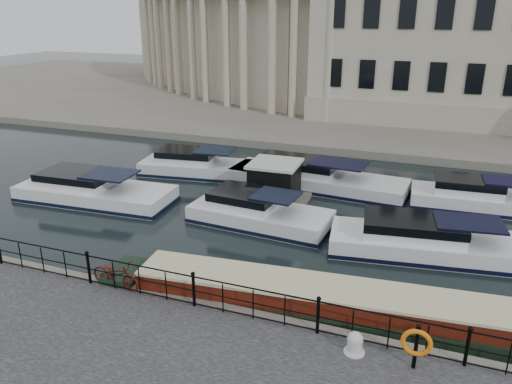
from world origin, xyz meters
TOP-DOWN VIEW (x-y plane):
  - ground_plane at (0.00, 0.00)m, footprint 160.00×160.00m
  - far_bank at (0.00, 39.00)m, footprint 120.00×42.00m
  - railing at (0.00, -2.25)m, footprint 24.14×0.14m
  - civic_building at (-1.00, 34.71)m, footprint 53.55×31.84m
  - bicycle at (-2.99, -2.16)m, footprint 1.95×0.82m
  - mooring_bollard at (5.17, -2.76)m, footprint 0.58×0.58m
  - life_ring_post at (6.74, -2.89)m, footprint 0.80×0.21m
  - narrowboat at (3.57, -0.71)m, footprint 14.99×3.30m
  - harbour_hut at (-0.95, 8.61)m, footprint 3.49×2.95m
  - cabin_cruisers at (-0.44, 8.33)m, footprint 26.59×9.94m

SIDE VIEW (x-z plane):
  - ground_plane at x=0.00m, z-range 0.00..0.00m
  - far_bank at x=0.00m, z-range 0.00..0.55m
  - narrowboat at x=3.57m, z-range -0.41..1.14m
  - cabin_cruisers at x=-0.44m, z-range -0.63..1.36m
  - mooring_bollard at x=5.17m, z-range 0.53..1.19m
  - harbour_hut at x=-0.95m, z-range -0.15..2.06m
  - bicycle at x=-2.99m, z-range 0.55..1.55m
  - railing at x=0.00m, z-range 0.59..1.81m
  - life_ring_post at x=6.74m, z-range 0.71..2.02m
  - civic_building at x=-1.00m, z-range -1.39..15.46m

